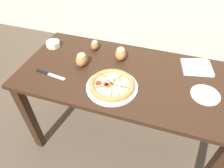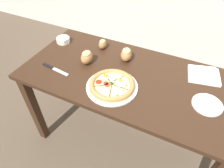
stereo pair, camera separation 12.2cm
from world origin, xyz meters
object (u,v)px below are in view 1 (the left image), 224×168
object	(u,v)px
ramekin_bowl	(53,44)
bread_piece_near	(121,53)
bread_piece_far	(82,59)
pizza	(112,85)
napkin_folded	(197,67)
side_saucer	(205,95)
bread_piece_mid	(95,45)
knife_main	(50,74)
dining_table	(124,86)

from	to	relation	value
ramekin_bowl	bread_piece_near	bearing A→B (deg)	0.18
ramekin_bowl	bread_piece_near	distance (m)	0.55
ramekin_bowl	bread_piece_far	world-z (taller)	bread_piece_far
pizza	napkin_folded	size ratio (longest dim) A/B	1.43
side_saucer	bread_piece_mid	bearing A→B (deg)	162.45
bread_piece_far	knife_main	world-z (taller)	bread_piece_far
dining_table	ramekin_bowl	distance (m)	0.65
ramekin_bowl	bread_piece_mid	distance (m)	0.33
napkin_folded	bread_piece_far	bearing A→B (deg)	-164.87
dining_table	ramekin_bowl	world-z (taller)	ramekin_bowl
ramekin_bowl	side_saucer	xyz separation A→B (m)	(1.13, -0.19, -0.02)
pizza	dining_table	bearing A→B (deg)	74.84
napkin_folded	bread_piece_far	size ratio (longest dim) A/B	2.07
bread_piece_far	knife_main	size ratio (longest dim) A/B	0.48
dining_table	bread_piece_mid	world-z (taller)	bread_piece_mid
napkin_folded	side_saucer	bearing A→B (deg)	-77.88
bread_piece_near	bread_piece_mid	distance (m)	0.23
bread_piece_far	side_saucer	bearing A→B (deg)	-2.92
ramekin_bowl	bread_piece_far	size ratio (longest dim) A/B	1.00
dining_table	bread_piece_mid	xyz separation A→B (m)	(-0.30, 0.21, 0.15)
bread_piece_far	bread_piece_near	bearing A→B (deg)	32.57
pizza	knife_main	bearing A→B (deg)	-178.13
dining_table	pizza	size ratio (longest dim) A/B	4.42
ramekin_bowl	bread_piece_mid	bearing A→B (deg)	11.18
bread_piece_mid	bread_piece_far	size ratio (longest dim) A/B	0.80
dining_table	ramekin_bowl	xyz separation A→B (m)	(-0.62, 0.15, 0.14)
bread_piece_near	ramekin_bowl	bearing A→B (deg)	-179.82
bread_piece_mid	pizza	bearing A→B (deg)	-54.77
dining_table	knife_main	bearing A→B (deg)	-160.77
ramekin_bowl	bread_piece_mid	xyz separation A→B (m)	(0.33, 0.06, 0.01)
napkin_folded	side_saucer	distance (m)	0.26
dining_table	napkin_folded	size ratio (longest dim) A/B	6.32
napkin_folded	bread_piece_near	world-z (taller)	bread_piece_near
ramekin_bowl	bread_piece_mid	size ratio (longest dim) A/B	1.25
pizza	bread_piece_far	size ratio (longest dim) A/B	2.95
bread_piece_mid	side_saucer	world-z (taller)	bread_piece_mid
ramekin_bowl	side_saucer	distance (m)	1.15
dining_table	knife_main	distance (m)	0.51
pizza	bread_piece_mid	xyz separation A→B (m)	(-0.26, 0.36, 0.02)
bread_piece_mid	knife_main	bearing A→B (deg)	-114.70
pizza	bread_piece_near	xyz separation A→B (m)	(-0.03, 0.30, 0.03)
pizza	bread_piece_mid	distance (m)	0.44
bread_piece_mid	bread_piece_far	distance (m)	0.21
bread_piece_far	napkin_folded	bearing A→B (deg)	15.13
bread_piece_mid	side_saucer	xyz separation A→B (m)	(0.81, -0.26, -0.03)
side_saucer	napkin_folded	bearing A→B (deg)	102.12
bread_piece_near	knife_main	distance (m)	0.51
bread_piece_far	knife_main	xyz separation A→B (m)	(-0.16, -0.16, -0.04)
napkin_folded	dining_table	bearing A→B (deg)	-155.74
napkin_folded	bread_piece_near	size ratio (longest dim) A/B	1.85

